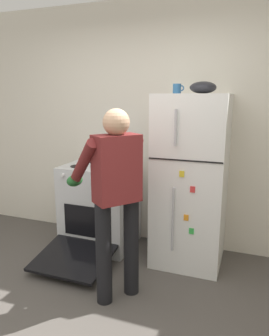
{
  "coord_description": "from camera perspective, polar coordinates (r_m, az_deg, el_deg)",
  "views": [
    {
      "loc": [
        1.1,
        -1.55,
        1.69
      ],
      "look_at": [
        0.03,
        1.32,
        1.0
      ],
      "focal_mm": 34.34,
      "sensor_mm": 36.0,
      "label": 1
    }
  ],
  "objects": [
    {
      "name": "refrigerator",
      "position": [
        3.28,
        9.95,
        -2.25
      ],
      "size": [
        0.68,
        0.72,
        1.71
      ],
      "color": "white",
      "rests_on": "ground"
    },
    {
      "name": "mixing_bowl",
      "position": [
        3.16,
        12.06,
        13.8
      ],
      "size": [
        0.25,
        0.25,
        0.11
      ],
      "primitive_type": "ellipsoid",
      "color": "black",
      "rests_on": "refrigerator"
    },
    {
      "name": "person_cook",
      "position": [
        2.61,
        -3.51,
        -3.69
      ],
      "size": [
        0.7,
        0.71,
        1.6
      ],
      "color": "black",
      "rests_on": "ground"
    },
    {
      "name": "red_pot",
      "position": [
        3.46,
        -4.3,
        1.12
      ],
      "size": [
        0.37,
        0.27,
        0.11
      ],
      "color": "#19479E",
      "rests_on": "stove_range"
    },
    {
      "name": "kitchen_wall_back",
      "position": [
        3.69,
        3.0,
        7.39
      ],
      "size": [
        6.0,
        0.1,
        2.7
      ],
      "primitive_type": "cube",
      "color": "silver",
      "rests_on": "ground"
    },
    {
      "name": "stove_range",
      "position": [
        3.69,
        -6.22,
        -6.81
      ],
      "size": [
        0.76,
        1.24,
        0.95
      ],
      "color": "silver",
      "rests_on": "ground"
    },
    {
      "name": "coffee_mug",
      "position": [
        3.26,
        7.58,
        13.78
      ],
      "size": [
        0.11,
        0.08,
        0.1
      ],
      "color": "#2D6093",
      "rests_on": "refrigerator"
    }
  ]
}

